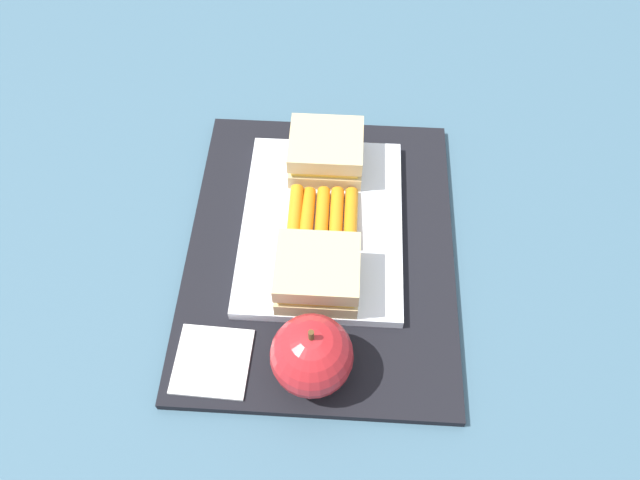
% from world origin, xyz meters
% --- Properties ---
extents(ground_plane, '(2.40, 2.40, 0.00)m').
position_xyz_m(ground_plane, '(0.00, 0.00, 0.00)').
color(ground_plane, '#42667A').
extents(lunchbag_mat, '(0.36, 0.28, 0.01)m').
position_xyz_m(lunchbag_mat, '(0.00, 0.00, 0.01)').
color(lunchbag_mat, black).
rests_on(lunchbag_mat, ground_plane).
extents(food_tray, '(0.23, 0.17, 0.01)m').
position_xyz_m(food_tray, '(-0.03, 0.00, 0.02)').
color(food_tray, white).
rests_on(food_tray, lunchbag_mat).
extents(sandwich_half_left, '(0.07, 0.08, 0.04)m').
position_xyz_m(sandwich_half_left, '(-0.10, 0.00, 0.04)').
color(sandwich_half_left, '#DBC189').
rests_on(sandwich_half_left, food_tray).
extents(sandwich_half_right, '(0.07, 0.08, 0.04)m').
position_xyz_m(sandwich_half_right, '(0.05, 0.00, 0.04)').
color(sandwich_half_right, '#DBC189').
rests_on(sandwich_half_right, food_tray).
extents(carrot_sticks_bundle, '(0.08, 0.07, 0.02)m').
position_xyz_m(carrot_sticks_bundle, '(-0.02, 0.00, 0.03)').
color(carrot_sticks_bundle, orange).
rests_on(carrot_sticks_bundle, food_tray).
extents(apple, '(0.07, 0.07, 0.09)m').
position_xyz_m(apple, '(0.14, -0.00, 0.05)').
color(apple, red).
rests_on(apple, lunchbag_mat).
extents(paper_napkin, '(0.07, 0.07, 0.00)m').
position_xyz_m(paper_napkin, '(0.14, -0.09, 0.01)').
color(paper_napkin, white).
rests_on(paper_napkin, lunchbag_mat).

